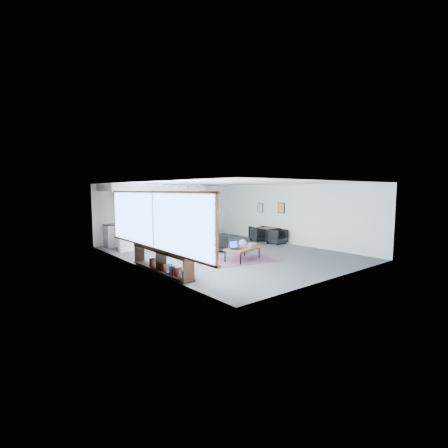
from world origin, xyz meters
TOP-DOWN VIEW (x-y plane):
  - room at (0.00, 0.00)m, footprint 7.02×9.02m
  - window at (-3.46, -0.90)m, footprint 0.10×5.95m
  - console at (-3.30, -1.05)m, footprint 0.35×3.00m
  - kitchenette at (-1.20, 3.71)m, footprint 4.20×1.96m
  - doorway at (2.30, 4.42)m, footprint 1.10×0.12m
  - track_light at (-0.59, 2.20)m, footprint 1.60×0.07m
  - wall_art_lower at (3.47, 0.40)m, footprint 0.03×0.38m
  - wall_art_upper at (3.47, 1.70)m, footprint 0.03×0.34m
  - kilim_rug at (-0.42, -1.31)m, footprint 2.36×1.86m
  - coffee_table at (-0.42, -1.31)m, footprint 1.45×1.03m
  - laptop at (-0.77, -1.31)m, footprint 0.35×0.29m
  - ceramic_pot at (-0.37, -1.26)m, footprint 0.27×0.27m
  - book_stack at (0.07, -1.22)m, footprint 0.34×0.29m
  - coaster at (-0.34, -1.58)m, footprint 0.10×0.10m
  - armchair_left at (-1.64, 0.87)m, footprint 0.76×0.71m
  - armchair_right at (-0.09, 0.51)m, footprint 0.90×0.88m
  - floor_lamp at (-1.00, 0.75)m, footprint 0.50×0.50m
  - dining_table at (3.00, 0.74)m, footprint 0.87×0.87m
  - dining_chair_near at (3.00, 0.21)m, footprint 0.62×0.58m
  - dining_chair_far at (3.00, 1.30)m, footprint 0.76×0.73m
  - microwave at (-0.50, 4.15)m, footprint 0.61×0.39m

SIDE VIEW (x-z plane):
  - kilim_rug at x=-0.42m, z-range 0.00..0.01m
  - dining_chair_near at x=3.00m, z-range 0.00..0.62m
  - console at x=-3.30m, z-range -0.07..0.73m
  - dining_chair_far at x=3.00m, z-range 0.00..0.66m
  - armchair_right at x=-0.09m, z-range 0.00..0.72m
  - armchair_left at x=-1.64m, z-range 0.00..0.78m
  - coffee_table at x=-0.42m, z-range 0.18..0.61m
  - coaster at x=-0.34m, z-range 0.43..0.43m
  - book_stack at x=0.07m, z-range 0.42..0.52m
  - laptop at x=-0.77m, z-range 0.37..0.63m
  - ceramic_pot at x=-0.37m, z-range 0.43..0.70m
  - dining_table at x=3.00m, z-range 0.28..0.95m
  - doorway at x=2.30m, z-range 0.00..2.15m
  - microwave at x=-0.50m, z-range 0.93..1.32m
  - room at x=0.00m, z-range -0.01..2.61m
  - floor_lamp at x=-1.00m, z-range 0.56..2.06m
  - kitchenette at x=-1.20m, z-range 0.08..2.68m
  - window at x=-3.46m, z-range 0.63..2.29m
  - wall_art_upper at x=3.47m, z-range 1.28..1.72m
  - wall_art_lower at x=3.47m, z-range 1.31..1.79m
  - track_light at x=-0.59m, z-range 2.45..2.60m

